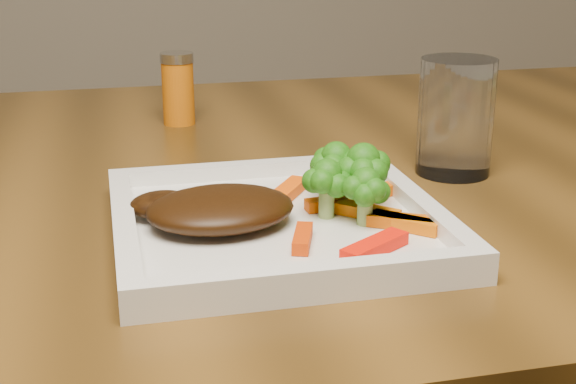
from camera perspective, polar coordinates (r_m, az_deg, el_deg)
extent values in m
cube|color=white|center=(0.68, -0.82, -2.54)|extent=(0.27, 0.27, 0.01)
ellipsoid|color=#321A07|center=(0.66, -4.82, -1.19)|extent=(0.13, 0.11, 0.03)
cube|color=#FF1504|center=(0.61, 6.19, -3.88)|extent=(0.06, 0.05, 0.01)
cube|color=#C85203|center=(0.67, 8.35, -2.11)|extent=(0.06, 0.05, 0.01)
cube|color=red|center=(0.63, 1.04, -3.31)|extent=(0.03, 0.05, 0.01)
cube|color=#E35A03|center=(0.73, 6.49, 0.00)|extent=(0.05, 0.03, 0.01)
cube|color=#FF5304|center=(0.73, 0.02, 0.08)|extent=(0.05, 0.06, 0.01)
cube|color=orange|center=(0.68, 5.68, -1.41)|extent=(0.05, 0.05, 0.01)
cube|color=#DE4E03|center=(0.70, 3.29, -0.79)|extent=(0.05, 0.02, 0.01)
cylinder|color=#D0660B|center=(1.04, -7.83, 7.29)|extent=(0.04, 0.04, 0.09)
cylinder|color=silver|center=(0.84, 11.84, 5.24)|extent=(0.08, 0.08, 0.12)
cube|color=#E36703|center=(0.66, 8.32, -2.19)|extent=(0.05, 0.05, 0.01)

